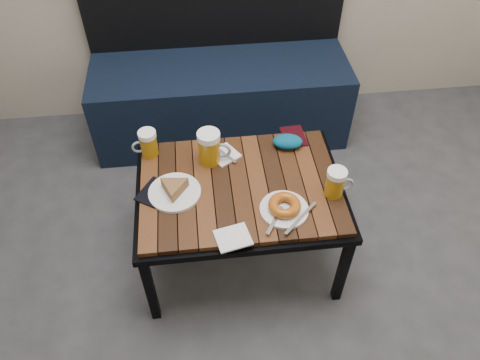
{
  "coord_description": "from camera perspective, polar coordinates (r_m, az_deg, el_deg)",
  "views": [
    {
      "loc": [
        -0.35,
        -0.42,
        1.85
      ],
      "look_at": [
        -0.2,
        0.85,
        0.5
      ],
      "focal_mm": 35.0,
      "sensor_mm": 36.0,
      "label": 1
    }
  ],
  "objects": [
    {
      "name": "napkin_right",
      "position": [
        1.71,
        -0.87,
        -7.04
      ],
      "size": [
        0.14,
        0.13,
        0.01
      ],
      "rotation": [
        0.0,
        0.0,
        0.22
      ],
      "color": "white",
      "rests_on": "cafe_table"
    },
    {
      "name": "cafe_table",
      "position": [
        1.91,
        0.0,
        -1.48
      ],
      "size": [
        0.84,
        0.62,
        0.47
      ],
      "color": "black",
      "rests_on": "ground"
    },
    {
      "name": "plate_pie",
      "position": [
        1.85,
        -8.02,
        -1.18
      ],
      "size": [
        0.21,
        0.21,
        0.06
      ],
      "color": "white",
      "rests_on": "cafe_table"
    },
    {
      "name": "beer_mug_left",
      "position": [
        2.0,
        -11.15,
        4.42
      ],
      "size": [
        0.11,
        0.08,
        0.12
      ],
      "rotation": [
        0.0,
        0.0,
        3.29
      ],
      "color": "#A7730D",
      "rests_on": "cafe_table"
    },
    {
      "name": "passport_navy",
      "position": [
        1.88,
        -10.44,
        -1.45
      ],
      "size": [
        0.16,
        0.17,
        0.01
      ],
      "primitive_type": "cube",
      "rotation": [
        0.0,
        0.0,
        -0.58
      ],
      "color": "black",
      "rests_on": "cafe_table"
    },
    {
      "name": "beer_mug_right",
      "position": [
        1.84,
        11.62,
        -0.29
      ],
      "size": [
        0.11,
        0.08,
        0.12
      ],
      "rotation": [
        0.0,
        0.0,
        -0.07
      ],
      "color": "#A7730D",
      "rests_on": "cafe_table"
    },
    {
      "name": "plate_bagel",
      "position": [
        1.78,
        5.43,
        -3.32
      ],
      "size": [
        0.22,
        0.22,
        0.05
      ],
      "color": "white",
      "rests_on": "cafe_table"
    },
    {
      "name": "bench",
      "position": [
        2.7,
        -2.4,
        10.82
      ],
      "size": [
        1.4,
        0.5,
        0.95
      ],
      "color": "black",
      "rests_on": "ground"
    },
    {
      "name": "knit_pouch",
      "position": [
        2.03,
        5.82,
        4.68
      ],
      "size": [
        0.14,
        0.1,
        0.06
      ],
      "primitive_type": "ellipsoid",
      "rotation": [
        0.0,
        0.0,
        -0.15
      ],
      "color": "navy",
      "rests_on": "cafe_table"
    },
    {
      "name": "passport_burgundy",
      "position": [
        2.1,
        6.57,
        5.3
      ],
      "size": [
        0.11,
        0.14,
        0.01
      ],
      "primitive_type": "cube",
      "rotation": [
        0.0,
        0.0,
        0.05
      ],
      "color": "black",
      "rests_on": "cafe_table"
    },
    {
      "name": "beer_mug_centre",
      "position": [
        1.93,
        -3.69,
        3.99
      ],
      "size": [
        0.14,
        0.11,
        0.15
      ],
      "rotation": [
        0.0,
        0.0,
        -0.2
      ],
      "color": "#A7730D",
      "rests_on": "cafe_table"
    },
    {
      "name": "napkin_left",
      "position": [
        2.0,
        -1.95,
        3.11
      ],
      "size": [
        0.15,
        0.15,
        0.01
      ],
      "rotation": [
        0.0,
        0.0,
        0.56
      ],
      "color": "white",
      "rests_on": "cafe_table"
    }
  ]
}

